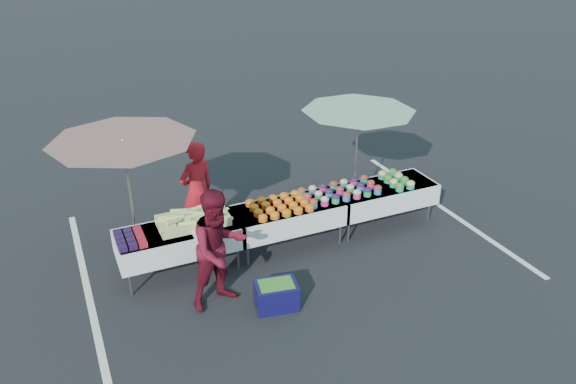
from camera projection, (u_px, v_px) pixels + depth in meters
name	position (u px, v px, depth m)	size (l,w,h in m)	color
ground	(288.00, 246.00, 9.36)	(80.00, 80.00, 0.00)	black
stripe_left	(88.00, 293.00, 8.18)	(0.10, 5.00, 0.00)	silver
stripe_right	(443.00, 208.00, 10.53)	(0.10, 5.00, 0.00)	silver
table_left	(179.00, 239.00, 8.43)	(1.86, 0.81, 0.75)	white
table_center	(288.00, 215.00, 9.09)	(1.86, 0.81, 0.75)	white
table_right	(382.00, 194.00, 9.76)	(1.86, 0.81, 0.75)	white
berry_punnets	(130.00, 239.00, 8.03)	(0.40, 0.54, 0.08)	black
corn_pile	(193.00, 219.00, 8.45)	(1.16, 0.57, 0.26)	#A2CE69
plastic_bags	(203.00, 233.00, 8.21)	(0.30, 0.25, 0.05)	white
carrot_bowls	(280.00, 205.00, 8.93)	(0.95, 0.69, 0.11)	#C75616
potato_cups	(340.00, 191.00, 9.33)	(1.34, 0.58, 0.16)	#276EB7
bean_baskets	(396.00, 180.00, 9.74)	(0.36, 0.68, 0.15)	#238D5F
vendor	(197.00, 191.00, 9.25)	(0.63, 0.41, 1.73)	#AE131D
customer	(219.00, 249.00, 7.63)	(0.85, 0.67, 1.76)	#590D1B
umbrella_left	(124.00, 151.00, 7.94)	(2.22, 2.22, 2.15)	black
umbrella_right	(358.00, 120.00, 9.56)	(2.59, 2.59, 2.00)	black
storage_bin	(276.00, 295.00, 7.84)	(0.65, 0.52, 0.38)	#0F0C3F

